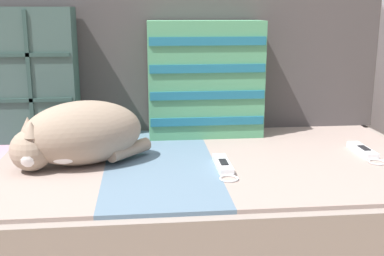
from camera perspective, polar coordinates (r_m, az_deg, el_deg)
couch at (r=1.47m, az=-9.75°, el=-10.13°), size 1.92×0.89×0.35m
sofa_backrest at (r=1.73m, az=-9.59°, el=9.24°), size 1.88×0.14×0.56m
throw_pillow_quilted at (r=1.64m, az=-20.49°, el=5.88°), size 0.40×0.14×0.42m
throw_pillow_striped at (r=1.60m, az=1.57°, el=5.81°), size 0.38×0.14×0.38m
sleeping_cat at (r=1.34m, az=-13.46°, el=-0.87°), size 0.37×0.29×0.18m
game_remote_near at (r=1.51m, az=19.65°, el=-2.60°), size 0.05×0.19×0.02m
game_remote_far at (r=1.29m, az=3.73°, el=-4.45°), size 0.05×0.19×0.02m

